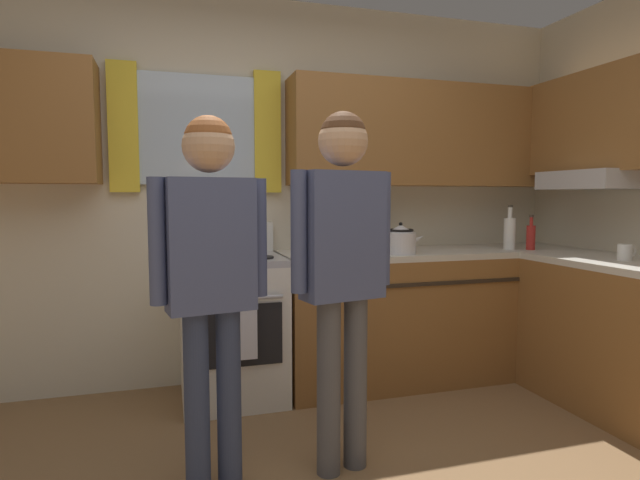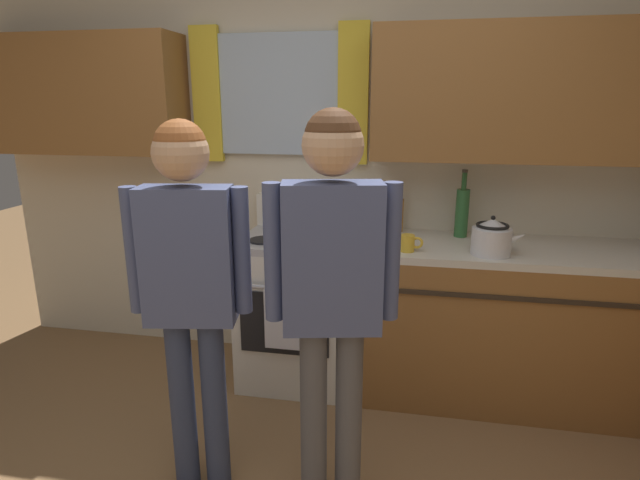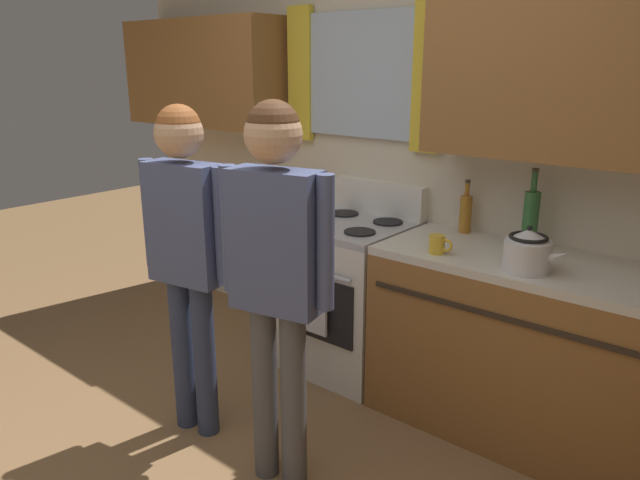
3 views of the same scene
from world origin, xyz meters
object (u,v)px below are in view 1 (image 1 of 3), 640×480
at_px(stove_oven, 232,325).
at_px(mug_mustard_yellow, 340,249).
at_px(stovetop_kettle, 401,239).
at_px(adult_left, 211,259).
at_px(bottle_wine_green, 363,228).
at_px(mug_ceramic_white, 625,252).
at_px(bottle_sauce_red, 531,237).
at_px(bottle_milk_white, 509,232).
at_px(adult_in_plaid, 343,249).
at_px(bottle_oil_amber, 311,234).

relative_size(stove_oven, mug_mustard_yellow, 9.15).
xyz_separation_m(stovetop_kettle, adult_left, (-1.28, -0.84, 0.02)).
bearing_deg(bottle_wine_green, mug_ceramic_white, -39.56).
bearing_deg(stove_oven, adult_left, -101.37).
height_order(bottle_sauce_red, bottle_milk_white, bottle_milk_white).
xyz_separation_m(mug_ceramic_white, mug_mustard_yellow, (-1.54, 0.66, -0.00)).
relative_size(mug_ceramic_white, adult_in_plaid, 0.08).
height_order(bottle_sauce_red, mug_ceramic_white, bottle_sauce_red).
height_order(mug_ceramic_white, adult_left, adult_left).
xyz_separation_m(mug_ceramic_white, stovetop_kettle, (-1.12, 0.68, 0.05)).
bearing_deg(adult_in_plaid, bottle_sauce_red, 26.17).
bearing_deg(bottle_milk_white, bottle_sauce_red, -33.30).
bearing_deg(bottle_milk_white, mug_mustard_yellow, -176.50).
height_order(stove_oven, bottle_sauce_red, bottle_sauce_red).
distance_m(stove_oven, bottle_oil_amber, 0.83).
distance_m(mug_mustard_yellow, adult_in_plaid, 0.87).
xyz_separation_m(bottle_oil_amber, mug_mustard_yellow, (0.07, -0.43, -0.06)).
relative_size(bottle_sauce_red, adult_in_plaid, 0.15).
height_order(bottle_oil_amber, mug_mustard_yellow, bottle_oil_amber).
bearing_deg(bottle_sauce_red, stovetop_kettle, 178.74).
relative_size(bottle_milk_white, stovetop_kettle, 1.14).
height_order(bottle_wine_green, mug_ceramic_white, bottle_wine_green).
distance_m(mug_mustard_yellow, adult_left, 1.18).
xyz_separation_m(stove_oven, adult_left, (-0.20, -1.01, 0.54)).
relative_size(stove_oven, stovetop_kettle, 4.02).
bearing_deg(bottle_sauce_red, bottle_oil_amber, 164.04).
relative_size(bottle_wine_green, adult_in_plaid, 0.24).
distance_m(bottle_milk_white, mug_mustard_yellow, 1.30).
bearing_deg(bottle_wine_green, mug_mustard_yellow, -128.66).
relative_size(stovetop_kettle, adult_in_plaid, 0.17).
distance_m(bottle_sauce_red, bottle_milk_white, 0.14).
bearing_deg(bottle_wine_green, bottle_oil_amber, 171.49).
height_order(bottle_wine_green, adult_in_plaid, adult_in_plaid).
height_order(bottle_milk_white, mug_mustard_yellow, bottle_milk_white).
height_order(stove_oven, adult_left, adult_left).
bearing_deg(mug_mustard_yellow, bottle_sauce_red, 0.06).
relative_size(bottle_wine_green, mug_ceramic_white, 3.14).
distance_m(bottle_milk_white, adult_in_plaid, 1.81).
xyz_separation_m(bottle_sauce_red, bottle_wine_green, (-1.11, 0.37, 0.06)).
bearing_deg(bottle_oil_amber, adult_left, -122.31).
bearing_deg(stovetop_kettle, bottle_wine_green, 109.89).
height_order(bottle_milk_white, mug_ceramic_white, bottle_milk_white).
bearing_deg(stovetop_kettle, mug_ceramic_white, -31.31).
relative_size(adult_left, adult_in_plaid, 0.97).
distance_m(mug_mustard_yellow, stovetop_kettle, 0.43).
bearing_deg(bottle_sauce_red, bottle_milk_white, 146.70).
height_order(stove_oven, bottle_oil_amber, bottle_oil_amber).
bearing_deg(adult_left, bottle_wine_green, 45.78).
height_order(bottle_milk_white, bottle_wine_green, bottle_wine_green).
bearing_deg(stove_oven, bottle_milk_white, -3.41).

